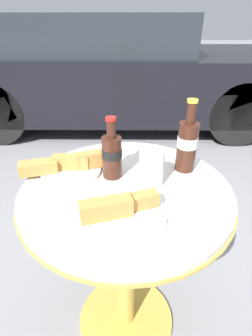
# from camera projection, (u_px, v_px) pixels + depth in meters

# --- Properties ---
(ground_plane) EXTENTS (30.00, 30.00, 0.00)m
(ground_plane) POSITION_uv_depth(u_px,v_px,m) (126.00, 319.00, 1.23)
(ground_plane) COLOR gray
(bistro_table) EXTENTS (0.69, 0.69, 0.76)m
(bistro_table) POSITION_uv_depth(u_px,v_px,m) (126.00, 233.00, 0.95)
(bistro_table) COLOR gold
(bistro_table) RESTS_ON ground_plane
(cola_bottle_left) EXTENTS (0.07, 0.07, 0.25)m
(cola_bottle_left) POSITION_uv_depth(u_px,v_px,m) (187.00, 144.00, 0.89)
(cola_bottle_left) COLOR #3D1E14
(cola_bottle_left) RESTS_ON bistro_table
(cola_bottle_right) EXTENTS (0.07, 0.07, 0.21)m
(cola_bottle_right) POSITION_uv_depth(u_px,v_px,m) (112.00, 154.00, 0.86)
(cola_bottle_right) COLOR #3D1E14
(cola_bottle_right) RESTS_ON bistro_table
(drinking_glass) EXTENTS (0.08, 0.08, 0.12)m
(drinking_glass) POSITION_uv_depth(u_px,v_px,m) (152.00, 169.00, 0.84)
(drinking_glass) COLOR silver
(drinking_glass) RESTS_ON bistro_table
(lunch_plate_near) EXTENTS (0.24, 0.24, 0.07)m
(lunch_plate_near) POSITION_uv_depth(u_px,v_px,m) (121.00, 210.00, 0.71)
(lunch_plate_near) COLOR white
(lunch_plate_near) RESTS_ON bistro_table
(lunch_plate_far) EXTENTS (0.31, 0.21, 0.07)m
(lunch_plate_far) POSITION_uv_depth(u_px,v_px,m) (69.00, 166.00, 0.91)
(lunch_plate_far) COLOR white
(lunch_plate_far) RESTS_ON bistro_table
(parked_car) EXTENTS (4.13, 1.74, 1.25)m
(parked_car) POSITION_uv_depth(u_px,v_px,m) (116.00, 72.00, 3.28)
(parked_car) COLOR black
(parked_car) RESTS_ON ground_plane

